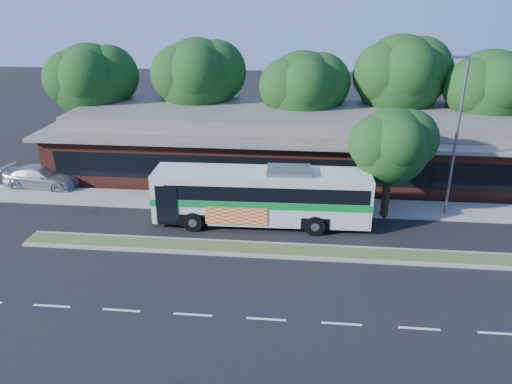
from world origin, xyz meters
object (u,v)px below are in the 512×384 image
at_px(lamp_post, 456,134).
at_px(sedan, 42,177).
at_px(transit_bus, 263,193).
at_px(sidewalk_tree, 397,144).

relative_size(lamp_post, sedan, 1.80).
bearing_deg(transit_bus, sidewalk_tree, 11.03).
bearing_deg(sedan, transit_bus, -101.05).
distance_m(transit_bus, sedan, 15.60).
bearing_deg(sedan, lamp_post, -90.18).
relative_size(lamp_post, sidewalk_tree, 1.42).
bearing_deg(lamp_post, sedan, 175.97).
distance_m(lamp_post, sedan, 25.93).
bearing_deg(sedan, sidewalk_tree, -92.29).
height_order(lamp_post, sedan, lamp_post).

